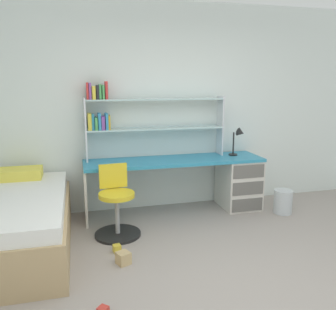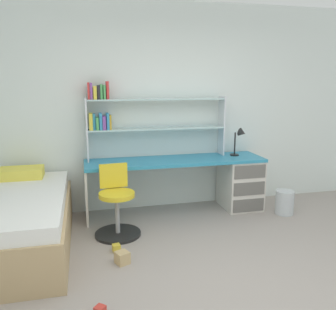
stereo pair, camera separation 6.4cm
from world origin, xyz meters
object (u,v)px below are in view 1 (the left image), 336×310
object	(u,v)px
desk_lamp	(239,137)
toy_block_yellow_1	(117,248)
desk	(219,179)
toy_block_natural_3	(123,258)
swivel_chair	(117,208)
waste_bin	(283,202)
bed_platform	(13,224)
bookshelf_hutch	(135,115)

from	to	relation	value
desk_lamp	toy_block_yellow_1	distance (m)	2.23
desk	toy_block_natural_3	size ratio (longest dim) A/B	19.76
swivel_chair	waste_bin	size ratio (longest dim) A/B	2.54
desk	toy_block_natural_3	xyz separation A→B (m)	(-1.48, -1.20, -0.36)
toy_block_natural_3	swivel_chair	bearing A→B (deg)	88.26
bed_platform	waste_bin	bearing A→B (deg)	4.46
desk_lamp	bed_platform	size ratio (longest dim) A/B	0.20
bookshelf_hutch	swivel_chair	size ratio (longest dim) A/B	2.29
bed_platform	toy_block_natural_3	bearing A→B (deg)	-27.69
bookshelf_hutch	desk_lamp	bearing A→B (deg)	-6.66
desk_lamp	swivel_chair	xyz separation A→B (m)	(-1.73, -0.53, -0.66)
waste_bin	desk_lamp	bearing A→B (deg)	139.54
desk	swivel_chair	distance (m)	1.55
toy_block_natural_3	bed_platform	bearing A→B (deg)	152.31
bookshelf_hutch	bed_platform	size ratio (longest dim) A/B	0.95
bed_platform	desk	bearing A→B (deg)	14.36
swivel_chair	toy_block_yellow_1	xyz separation A→B (m)	(-0.05, -0.43, -0.28)
bookshelf_hutch	waste_bin	xyz separation A→B (m)	(1.86, -0.57, -1.14)
waste_bin	toy_block_natural_3	bearing A→B (deg)	-160.10
bed_platform	waste_bin	xyz separation A→B (m)	(3.28, 0.26, -0.14)
desk_lamp	toy_block_natural_3	xyz separation A→B (m)	(-1.75, -1.21, -0.92)
swivel_chair	waste_bin	xyz separation A→B (m)	(2.21, 0.12, -0.16)
bookshelf_hutch	swivel_chair	world-z (taller)	bookshelf_hutch
desk_lamp	toy_block_natural_3	bearing A→B (deg)	-145.29
desk	bed_platform	distance (m)	2.61
bookshelf_hutch	waste_bin	world-z (taller)	bookshelf_hutch
bookshelf_hutch	desk	bearing A→B (deg)	-9.06
bed_platform	toy_block_yellow_1	bearing A→B (deg)	-16.06
waste_bin	desk	bearing A→B (deg)	152.48
bed_platform	waste_bin	world-z (taller)	bed_platform
bed_platform	swivel_chair	bearing A→B (deg)	7.25
bed_platform	waste_bin	distance (m)	3.29
waste_bin	toy_block_natural_3	xyz separation A→B (m)	(-2.23, -0.81, -0.10)
bookshelf_hutch	bed_platform	bearing A→B (deg)	-149.82
bed_platform	toy_block_natural_3	distance (m)	1.21
desk_lamp	toy_block_natural_3	world-z (taller)	desk_lamp
swivel_chair	waste_bin	bearing A→B (deg)	3.11
swivel_chair	bookshelf_hutch	bearing A→B (deg)	63.23
swivel_chair	toy_block_yellow_1	size ratio (longest dim) A/B	10.38
bookshelf_hutch	swivel_chair	distance (m)	1.25
desk	waste_bin	xyz separation A→B (m)	(0.75, -0.39, -0.26)
desk_lamp	waste_bin	distance (m)	1.03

